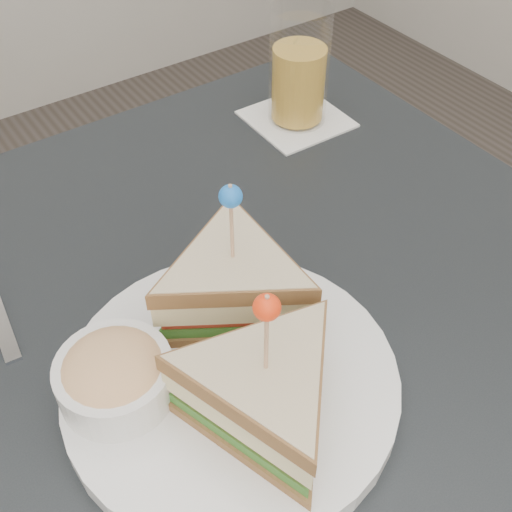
% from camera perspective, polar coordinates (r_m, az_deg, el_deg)
% --- Properties ---
extents(table, '(0.80, 0.80, 0.75)m').
position_cam_1_polar(table, '(0.72, -0.20, -7.93)').
color(table, black).
rests_on(table, ground).
extents(plate_meal, '(0.38, 0.38, 0.18)m').
position_cam_1_polar(plate_meal, '(0.56, -2.15, -8.31)').
color(plate_meal, white).
rests_on(plate_meal, table).
extents(drink_set, '(0.13, 0.13, 0.16)m').
position_cam_1_polar(drink_set, '(0.88, 3.83, 15.88)').
color(drink_set, white).
rests_on(drink_set, table).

